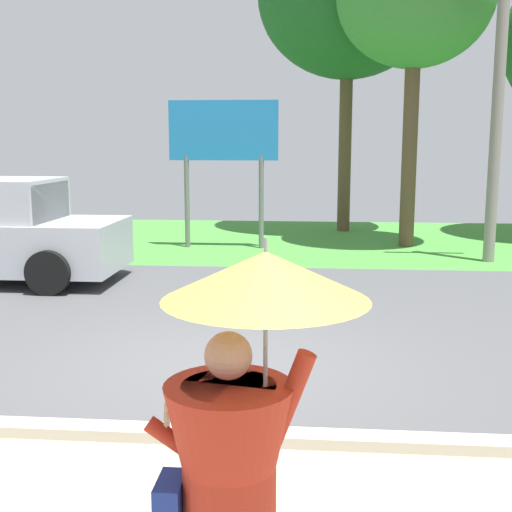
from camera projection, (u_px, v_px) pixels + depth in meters
ground_plane at (245, 306)px, 10.60m from camera, size 40.00×22.00×0.20m
monk_pedestrian at (237, 463)px, 3.08m from camera, size 1.04×0.93×2.13m
utility_pole at (498, 107)px, 13.70m from camera, size 1.80×0.24×6.16m
roadside_billboard at (223, 141)px, 15.70m from camera, size 2.60×0.12×3.50m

